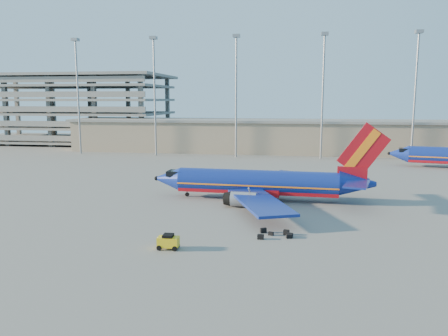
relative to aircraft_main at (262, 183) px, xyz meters
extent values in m
plane|color=slate|center=(-4.67, -1.56, -2.32)|extent=(220.00, 220.00, 0.00)
cube|color=gray|center=(5.33, 56.44, 1.68)|extent=(120.00, 15.00, 8.00)
cube|color=slate|center=(5.33, 56.44, 5.88)|extent=(122.00, 16.00, 0.60)
cube|color=slate|center=(-66.67, 72.44, -1.32)|extent=(60.00, 30.00, 0.70)
cube|color=slate|center=(-66.67, 72.44, 2.88)|extent=(60.00, 30.00, 0.70)
cube|color=slate|center=(-66.67, 72.44, 7.08)|extent=(60.00, 30.00, 0.70)
cube|color=slate|center=(-66.67, 72.44, 11.28)|extent=(60.00, 30.00, 0.70)
cube|color=slate|center=(-66.67, 72.44, 15.48)|extent=(60.00, 30.00, 0.70)
cube|color=slate|center=(-66.67, 72.44, 18.68)|extent=(62.00, 32.00, 0.80)
cube|color=slate|center=(-66.67, 85.44, 8.18)|extent=(1.20, 1.20, 21.00)
cylinder|color=gray|center=(-49.67, 44.44, 11.68)|extent=(0.44, 0.44, 28.00)
cube|color=gray|center=(-49.67, 44.44, 25.98)|extent=(1.60, 1.60, 0.70)
cylinder|color=gray|center=(-29.67, 44.44, 11.68)|extent=(0.44, 0.44, 28.00)
cube|color=gray|center=(-29.67, 44.44, 25.98)|extent=(1.60, 1.60, 0.70)
cylinder|color=gray|center=(-9.67, 44.44, 11.68)|extent=(0.44, 0.44, 28.00)
cube|color=gray|center=(-9.67, 44.44, 25.98)|extent=(1.60, 1.60, 0.70)
cylinder|color=gray|center=(10.33, 44.44, 11.68)|extent=(0.44, 0.44, 28.00)
cube|color=gray|center=(10.33, 44.44, 25.98)|extent=(1.60, 1.60, 0.70)
cylinder|color=gray|center=(30.33, 44.44, 11.68)|extent=(0.44, 0.44, 28.00)
cube|color=gray|center=(30.33, 44.44, 25.98)|extent=(1.60, 1.60, 0.70)
cylinder|color=navy|center=(-0.77, 0.03, 0.15)|extent=(22.02, 4.28, 3.38)
cube|color=#A30D15|center=(-0.77, 0.03, -0.72)|extent=(22.00, 3.64, 1.19)
cube|color=orange|center=(-0.77, 0.03, -0.08)|extent=(22.02, 4.31, 0.20)
cone|color=navy|center=(-13.62, 0.56, 0.15)|extent=(3.97, 3.53, 3.38)
cube|color=black|center=(-12.44, 0.51, 1.01)|extent=(2.29, 2.46, 0.73)
cone|color=navy|center=(12.54, -0.52, 0.47)|extent=(4.88, 3.57, 3.38)
cube|color=#A30D15|center=(11.81, -0.49, 1.70)|extent=(3.85, 0.66, 2.01)
cube|color=#A30D15|center=(13.09, -0.54, 4.89)|extent=(6.71, 0.57, 7.28)
cube|color=orange|center=(12.91, -0.53, 4.89)|extent=(4.47, 0.57, 5.71)
cube|color=navy|center=(12.31, 2.60, 0.97)|extent=(3.68, 6.22, 0.20)
cube|color=navy|center=(12.05, -3.60, 0.97)|extent=(4.10, 6.34, 0.20)
cube|color=navy|center=(0.93, 8.00, -0.67)|extent=(10.37, 14.70, 0.32)
cube|color=navy|center=(0.27, -8.05, -0.67)|extent=(9.46, 14.83, 0.32)
cube|color=#A30D15|center=(-0.31, 0.01, -1.09)|extent=(5.62, 3.78, 0.91)
cylinder|color=gray|center=(-1.67, 4.82, -1.27)|extent=(3.36, 2.05, 1.92)
cylinder|color=gray|center=(-2.06, -4.66, -1.27)|extent=(3.36, 2.05, 1.92)
cylinder|color=gray|center=(-10.80, 0.44, -1.82)|extent=(0.23, 0.23, 1.00)
cylinder|color=black|center=(-10.80, 0.44, -2.03)|extent=(0.59, 0.25, 0.58)
cylinder|color=black|center=(0.70, 2.35, -1.93)|extent=(0.79, 0.53, 0.77)
cylinder|color=black|center=(0.50, -2.40, -1.93)|extent=(0.79, 0.53, 0.77)
cone|color=navy|center=(25.69, 36.20, 0.20)|extent=(4.47, 4.09, 3.44)
cube|color=black|center=(26.88, 35.98, 1.08)|extent=(2.63, 2.78, 0.74)
cube|color=yellow|center=(-7.11, -21.51, -1.62)|extent=(1.97, 1.16, 0.92)
cube|color=black|center=(-7.11, -21.51, -1.07)|extent=(0.95, 1.04, 0.32)
cylinder|color=black|center=(-7.86, -21.02, -2.08)|extent=(0.48, 0.18, 0.48)
cylinder|color=black|center=(-7.84, -22.03, -2.08)|extent=(0.48, 0.18, 0.48)
cylinder|color=black|center=(-6.39, -20.98, -2.08)|extent=(0.48, 0.18, 0.48)
cylinder|color=black|center=(-6.36, -21.99, -2.08)|extent=(0.48, 0.18, 0.48)
cube|color=black|center=(1.12, -17.27, -2.07)|extent=(0.65, 0.43, 0.49)
cube|color=black|center=(2.07, -15.85, -2.14)|extent=(0.58, 0.44, 0.36)
cube|color=black|center=(3.97, -16.07, -2.11)|extent=(0.70, 0.48, 0.42)
cube|color=black|center=(1.25, -15.14, -2.05)|extent=(0.69, 0.52, 0.52)
cube|color=black|center=(3.93, -16.50, -2.12)|extent=(0.69, 0.55, 0.40)
cube|color=black|center=(3.62, -15.45, -2.06)|extent=(0.66, 0.51, 0.52)
camera|label=1|loc=(4.22, -59.02, 11.41)|focal=35.00mm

